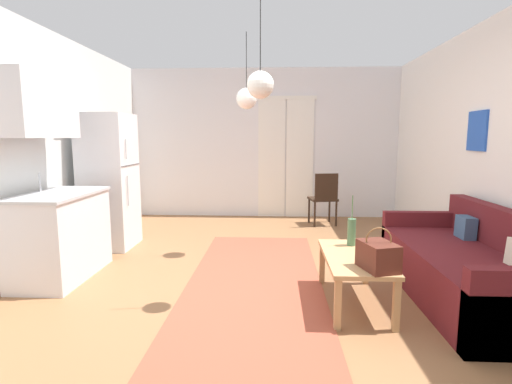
% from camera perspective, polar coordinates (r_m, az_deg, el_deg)
% --- Properties ---
extents(ground_plane, '(5.34, 7.78, 0.10)m').
position_cam_1_polar(ground_plane, '(3.70, -0.46, -15.61)').
color(ground_plane, '#8E603D').
extents(wall_back, '(4.94, 0.13, 2.65)m').
position_cam_1_polar(wall_back, '(7.03, 1.33, 7.09)').
color(wall_back, silver).
rests_on(wall_back, ground_plane).
extents(area_rug, '(1.32, 3.56, 0.01)m').
position_cam_1_polar(area_rug, '(3.89, -0.20, -13.53)').
color(area_rug, '#9E4733').
rests_on(area_rug, ground_plane).
extents(couch, '(0.89, 2.00, 0.81)m').
position_cam_1_polar(couch, '(3.98, 29.27, -10.01)').
color(couch, '#5B191E').
rests_on(couch, ground_plane).
extents(coffee_table, '(0.51, 1.03, 0.43)m').
position_cam_1_polar(coffee_table, '(3.47, 14.37, -9.94)').
color(coffee_table, tan).
rests_on(coffee_table, ground_plane).
extents(bamboo_vase, '(0.08, 0.08, 0.47)m').
position_cam_1_polar(bamboo_vase, '(3.72, 13.94, -5.74)').
color(bamboo_vase, '#47704C').
rests_on(bamboo_vase, coffee_table).
extents(handbag, '(0.30, 0.36, 0.33)m').
position_cam_1_polar(handbag, '(3.12, 17.59, -8.94)').
color(handbag, '#512319').
rests_on(handbag, coffee_table).
extents(refrigerator, '(0.61, 0.65, 1.74)m').
position_cam_1_polar(refrigerator, '(5.38, -20.88, 1.48)').
color(refrigerator, white).
rests_on(refrigerator, ground_plane).
extents(kitchen_counter, '(0.61, 1.10, 2.06)m').
position_cam_1_polar(kitchen_counter, '(4.41, -27.55, -1.43)').
color(kitchen_counter, silver).
rests_on(kitchen_counter, ground_plane).
extents(accent_chair, '(0.49, 0.47, 0.87)m').
position_cam_1_polar(accent_chair, '(6.40, 10.02, -0.61)').
color(accent_chair, black).
rests_on(accent_chair, ground_plane).
extents(pendant_lamp_near, '(0.22, 0.22, 0.90)m').
position_cam_1_polar(pendant_lamp_near, '(3.23, 0.64, 15.58)').
color(pendant_lamp_near, black).
extents(pendant_lamp_far, '(0.25, 0.25, 0.88)m').
position_cam_1_polar(pendant_lamp_far, '(4.70, -1.41, 13.66)').
color(pendant_lamp_far, black).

